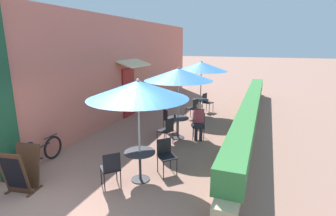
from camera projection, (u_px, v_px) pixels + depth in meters
ground_plane at (75, 212)px, 5.06m from camera, size 120.00×120.00×0.00m
cafe_facade_wall at (131, 68)px, 11.86m from camera, size 0.98×14.47×4.20m
planter_hedge at (250, 111)px, 10.46m from camera, size 0.60×13.47×1.01m
patio_table_near at (140, 160)px, 6.14m from camera, size 0.73×0.73×0.72m
patio_umbrella_near at (138, 90)px, 5.74m from camera, size 2.26×2.26×2.43m
cafe_chair_near_left at (166, 153)px, 6.50m from camera, size 0.57×0.57×0.87m
cafe_chair_near_right at (111, 167)px, 5.78m from camera, size 0.57×0.57×0.87m
patio_table_mid at (178, 124)px, 8.90m from camera, size 0.73×0.73×0.72m
patio_umbrella_mid at (178, 74)px, 8.50m from camera, size 2.26×2.26×2.43m
cafe_chair_mid_left at (199, 124)px, 8.88m from camera, size 0.48×0.48×0.87m
seated_patron_mid_left at (199, 120)px, 8.73m from camera, size 0.40×0.46×1.25m
cafe_chair_mid_right at (168, 118)px, 9.51m from camera, size 0.57×0.57×0.87m
cafe_chair_mid_back at (167, 129)px, 8.32m from camera, size 0.50×0.50×0.87m
coffee_cup_mid at (175, 116)px, 8.91m from camera, size 0.07×0.07×0.09m
patio_table_far at (200, 104)px, 11.76m from camera, size 0.73×0.73×0.72m
patio_umbrella_far at (201, 66)px, 11.36m from camera, size 2.26×2.26×2.43m
cafe_chair_far_left at (193, 107)px, 11.17m from camera, size 0.50×0.50×0.87m
cafe_chair_far_right at (207, 101)px, 12.35m from camera, size 0.50×0.50×0.87m
coffee_cup_far at (199, 99)px, 11.56m from camera, size 0.07×0.07×0.09m
bicycle_leaning at (39, 154)px, 6.87m from camera, size 0.11×1.67×0.74m
menu_board at (21, 170)px, 5.70m from camera, size 0.68×0.72×1.00m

